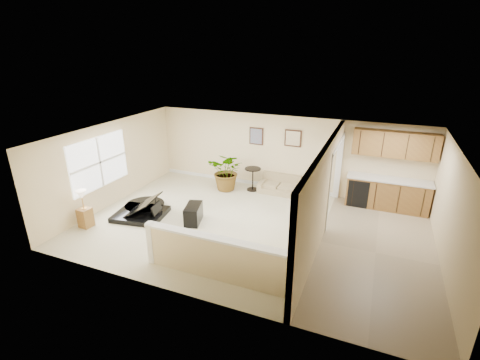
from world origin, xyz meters
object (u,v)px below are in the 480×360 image
at_px(piano_bench, 193,214).
at_px(palm_plant, 227,171).
at_px(piano, 141,197).
at_px(small_plant, 320,200).
at_px(accent_table, 253,176).
at_px(loveseat, 280,184).
at_px(lamp_stand, 84,211).

relative_size(piano_bench, palm_plant, 0.57).
bearing_deg(piano, small_plant, 18.66).
bearing_deg(piano, piano_bench, -3.84).
bearing_deg(accent_table, piano_bench, -104.34).
xyz_separation_m(piano_bench, palm_plant, (-0.09, 2.49, 0.40)).
distance_m(piano_bench, palm_plant, 2.52).
bearing_deg(piano_bench, palm_plant, 91.98).
bearing_deg(palm_plant, piano_bench, -88.02).
xyz_separation_m(piano_bench, loveseat, (1.59, 2.97, 0.04)).
height_order(palm_plant, lamp_stand, palm_plant).
bearing_deg(small_plant, lamp_stand, -147.02).
distance_m(accent_table, lamp_stand, 5.24).
bearing_deg(piano, accent_table, 42.35).
relative_size(small_plant, lamp_stand, 0.53).
xyz_separation_m(loveseat, lamp_stand, (-4.15, -4.29, 0.16)).
bearing_deg(palm_plant, lamp_stand, -123.01).
height_order(piano_bench, lamp_stand, lamp_stand).
relative_size(loveseat, lamp_stand, 1.26).
bearing_deg(lamp_stand, small_plant, 32.98).
relative_size(palm_plant, small_plant, 2.41).
bearing_deg(small_plant, accent_table, 168.86).
xyz_separation_m(piano_bench, lamp_stand, (-2.56, -1.32, 0.20)).
bearing_deg(small_plant, loveseat, 155.56).
bearing_deg(piano_bench, piano, -174.55).
distance_m(piano_bench, small_plant, 3.82).
relative_size(piano_bench, loveseat, 0.57).
xyz_separation_m(loveseat, palm_plant, (-1.68, -0.49, 0.37)).
distance_m(loveseat, palm_plant, 1.79).
height_order(piano, palm_plant, palm_plant).
distance_m(piano_bench, lamp_stand, 2.89).
relative_size(piano, lamp_stand, 1.69).
bearing_deg(loveseat, accent_table, -166.64).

